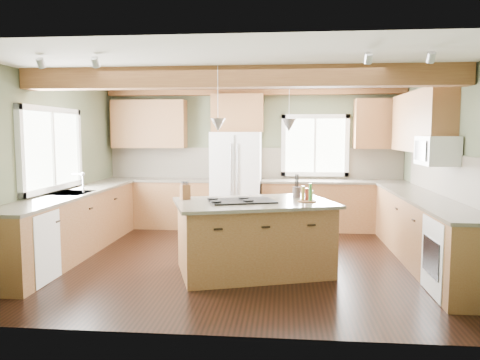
{
  "coord_description": "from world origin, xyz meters",
  "views": [
    {
      "loc": [
        0.58,
        -6.43,
        1.78
      ],
      "look_at": [
        -0.06,
        0.3,
        1.1
      ],
      "focal_mm": 35.0,
      "sensor_mm": 36.0,
      "label": 1
    }
  ],
  "objects": [
    {
      "name": "knife_block",
      "position": [
        -0.7,
        -0.5,
        1.02
      ],
      "size": [
        0.15,
        0.14,
        0.19
      ],
      "primitive_type": "cube",
      "rotation": [
        0.0,
        0.0,
        0.66
      ],
      "color": "brown",
      "rests_on": "island_top"
    },
    {
      "name": "dishwasher",
      "position": [
        -2.49,
        -1.25,
        0.43
      ],
      "size": [
        0.6,
        0.6,
        0.84
      ],
      "primitive_type": "cube",
      "color": "white",
      "rests_on": "floor"
    },
    {
      "name": "faucet",
      "position": [
        -2.32,
        0.05,
        1.05
      ],
      "size": [
        0.02,
        0.02,
        0.28
      ],
      "primitive_type": "cylinder",
      "color": "#B2B2B7",
      "rests_on": "sink"
    },
    {
      "name": "backsplash_back",
      "position": [
        0.0,
        2.48,
        1.21
      ],
      "size": [
        5.58,
        0.03,
        0.58
      ],
      "primitive_type": "cube",
      "color": "brown",
      "rests_on": "wall_back"
    },
    {
      "name": "refrigerator",
      "position": [
        -0.3,
        2.12,
        0.9
      ],
      "size": [
        0.9,
        0.74,
        1.8
      ],
      "primitive_type": "cube",
      "color": "white",
      "rests_on": "floor"
    },
    {
      "name": "wall_left",
      "position": [
        -2.8,
        0.0,
        1.3
      ],
      "size": [
        0.0,
        5.0,
        5.0
      ],
      "primitive_type": "plane",
      "rotation": [
        1.57,
        0.0,
        1.57
      ],
      "color": "#4A543C",
      "rests_on": "ground"
    },
    {
      "name": "upper_cab_over_fridge",
      "position": [
        -0.3,
        2.33,
        2.15
      ],
      "size": [
        0.96,
        0.35,
        0.7
      ],
      "primitive_type": "cube",
      "color": "brown",
      "rests_on": "wall_back"
    },
    {
      "name": "utensil_crock",
      "position": [
        0.75,
        -0.17,
        0.99
      ],
      "size": [
        0.12,
        0.12,
        0.14
      ],
      "primitive_type": "cylinder",
      "rotation": [
        0.0,
        0.0,
        0.17
      ],
      "color": "#3D3631",
      "rests_on": "island_top"
    },
    {
      "name": "backsplash_right",
      "position": [
        2.78,
        0.05,
        1.21
      ],
      "size": [
        0.03,
        3.7,
        0.58
      ],
      "primitive_type": "cube",
      "color": "brown",
      "rests_on": "wall_right"
    },
    {
      "name": "pendant_right",
      "position": [
        0.63,
        -0.43,
        1.88
      ],
      "size": [
        0.18,
        0.18,
        0.16
      ],
      "primitive_type": "cone",
      "rotation": [
        3.14,
        0.0,
        0.0
      ],
      "color": "#B2B2B7",
      "rests_on": "ceiling"
    },
    {
      "name": "floor",
      "position": [
        0.0,
        0.0,
        0.0
      ],
      "size": [
        5.6,
        5.6,
        0.0
      ],
      "primitive_type": "plane",
      "color": "black",
      "rests_on": "ground"
    },
    {
      "name": "counter_back_left",
      "position": [
        -1.79,
        2.2,
        0.9
      ],
      "size": [
        2.06,
        0.64,
        0.04
      ],
      "primitive_type": "cube",
      "color": "#473F34",
      "rests_on": "base_cab_back_left"
    },
    {
      "name": "microwave",
      "position": [
        2.58,
        -0.05,
        1.55
      ],
      "size": [
        0.4,
        0.7,
        0.38
      ],
      "primitive_type": "cube",
      "color": "white",
      "rests_on": "wall_right"
    },
    {
      "name": "wall_right",
      "position": [
        2.8,
        0.0,
        1.3
      ],
      "size": [
        0.0,
        5.0,
        5.0
      ],
      "primitive_type": "plane",
      "rotation": [
        1.57,
        0.0,
        -1.57
      ],
      "color": "#4A543C",
      "rests_on": "ground"
    },
    {
      "name": "pendant_left",
      "position": [
        -0.24,
        -0.71,
        1.88
      ],
      "size": [
        0.18,
        0.18,
        0.16
      ],
      "primitive_type": "cone",
      "rotation": [
        3.14,
        0.0,
        0.0
      ],
      "color": "#B2B2B7",
      "rests_on": "ceiling"
    },
    {
      "name": "island",
      "position": [
        0.2,
        -0.57,
        0.44
      ],
      "size": [
        2.08,
        1.63,
        0.88
      ],
      "primitive_type": "cube",
      "rotation": [
        0.0,
        0.0,
        0.31
      ],
      "color": "brown",
      "rests_on": "floor"
    },
    {
      "name": "upper_cab_back_corner",
      "position": [
        2.3,
        2.33,
        1.95
      ],
      "size": [
        0.9,
        0.35,
        0.9
      ],
      "primitive_type": "cube",
      "color": "brown",
      "rests_on": "wall_back"
    },
    {
      "name": "ceiling_beam",
      "position": [
        0.0,
        -0.57,
        2.47
      ],
      "size": [
        5.55,
        0.26,
        0.26
      ],
      "primitive_type": "cube",
      "color": "brown",
      "rests_on": "ceiling"
    },
    {
      "name": "window_back",
      "position": [
        1.15,
        2.48,
        1.55
      ],
      "size": [
        1.1,
        0.04,
        1.0
      ],
      "primitive_type": "cube",
      "color": "white",
      "rests_on": "wall_back"
    },
    {
      "name": "counter_right",
      "position": [
        2.5,
        0.05,
        0.9
      ],
      "size": [
        0.64,
        3.74,
        0.04
      ],
      "primitive_type": "cube",
      "color": "#473F34",
      "rests_on": "base_cab_right"
    },
    {
      "name": "upper_cab_right",
      "position": [
        2.62,
        0.9,
        1.95
      ],
      "size": [
        0.35,
        2.2,
        0.9
      ],
      "primitive_type": "cube",
      "color": "brown",
      "rests_on": "wall_right"
    },
    {
      "name": "base_cab_back_right",
      "position": [
        1.49,
        2.2,
        0.44
      ],
      "size": [
        2.62,
        0.6,
        0.88
      ],
      "primitive_type": "cube",
      "color": "brown",
      "rests_on": "floor"
    },
    {
      "name": "ceiling",
      "position": [
        0.0,
        0.0,
        2.6
      ],
      "size": [
        5.6,
        5.6,
        0.0
      ],
      "primitive_type": "plane",
      "rotation": [
        3.14,
        0.0,
        0.0
      ],
      "color": "silver",
      "rests_on": "wall_back"
    },
    {
      "name": "soffit_trim",
      "position": [
        0.0,
        2.4,
        2.54
      ],
      "size": [
        5.55,
        0.2,
        0.1
      ],
      "primitive_type": "cube",
      "color": "brown",
      "rests_on": "ceiling"
    },
    {
      "name": "wall_back",
      "position": [
        0.0,
        2.5,
        1.3
      ],
      "size": [
        5.6,
        0.0,
        5.6
      ],
      "primitive_type": "plane",
      "rotation": [
        1.57,
        0.0,
        0.0
      ],
      "color": "#4A543C",
      "rests_on": "ground"
    },
    {
      "name": "upper_cab_back_left",
      "position": [
        -1.99,
        2.33,
        1.95
      ],
      "size": [
        1.4,
        0.35,
        0.9
      ],
      "primitive_type": "cube",
      "color": "brown",
      "rests_on": "wall_back"
    },
    {
      "name": "counter_back_right",
      "position": [
        1.49,
        2.2,
        0.9
      ],
      "size": [
        2.66,
        0.64,
        0.04
      ],
      "primitive_type": "cube",
      "color": "#473F34",
      "rests_on": "base_cab_back_right"
    },
    {
      "name": "oven",
      "position": [
        2.49,
        -1.25,
        0.43
      ],
      "size": [
        0.6,
        0.72,
        0.84
      ],
      "primitive_type": "cube",
      "color": "white",
      "rests_on": "floor"
    },
    {
      "name": "base_cab_back_left",
      "position": [
        -1.79,
        2.2,
        0.44
      ],
      "size": [
        2.02,
        0.6,
        0.88
      ],
      "primitive_type": "cube",
      "color": "brown",
      "rests_on": "floor"
    },
    {
      "name": "counter_left",
      "position": [
        -2.5,
        0.05,
        0.9
      ],
      "size": [
        0.64,
        3.74,
        0.04
      ],
      "primitive_type": "cube",
      "color": "#473F34",
      "rests_on": "base_cab_left"
    },
    {
      "name": "island_top",
      "position": [
        0.2,
        -0.57,
        0.9
      ],
      "size": [
        2.24,
        1.78,
        0.04
      ],
      "primitive_type": "cube",
      "rotation": [
        0.0,
        0.0,
        0.31
      ],
      "color": "#473F34",
      "rests_on": "island"
    },
    {
      "name": "sink",
      "position": [
        -2.5,
        0.05,
        0.91
      ],
      "size": [
        0.5,
        0.65,
        0.03
      ],
      "primitive_type": "cube",
      "color": "#262628",
      "rests_on": "counter_left"
    },
    {
      "name": "base_cab_left",
      "position": [
        -2.5,
        0.05,
        0.44
      ],
      "size": [
        0.6,
        3.7,
        0.88
      ],
      "primitive_type": "cube",
      "color": "brown",
      "rests_on": "floor"
    },
    {
      "name": "bottle_tray",
      "position": [
        0.87,
        -0.54,
        1.03
      ],
      "size": [
        0.33,
        0.33,
        0.22
      ],
      "primitive_type": null,
      "rotation": [
        0.0,
        0.0,
        0.53
      ],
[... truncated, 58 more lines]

